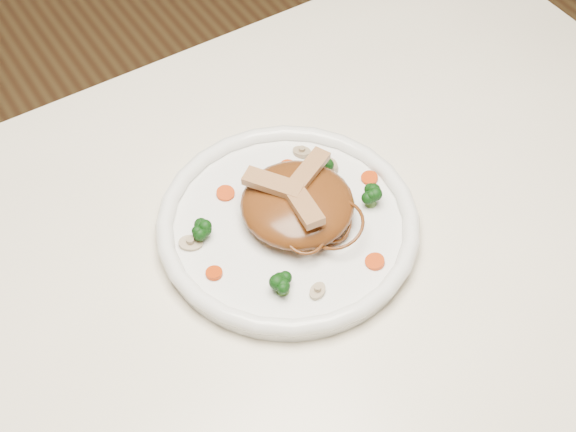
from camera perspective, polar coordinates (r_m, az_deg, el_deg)
table at (r=1.00m, az=-0.36°, el=-7.47°), size 1.20×0.80×0.75m
plate at (r=0.95m, az=0.00°, el=-0.84°), size 0.38×0.38×0.02m
noodle_mound at (r=0.93m, az=0.65°, el=0.84°), size 0.16×0.16×0.04m
chicken_a at (r=0.93m, az=1.51°, el=3.28°), size 0.07×0.05×0.01m
chicken_b at (r=0.92m, az=-1.05°, el=2.24°), size 0.06×0.07×0.01m
chicken_c at (r=0.90m, az=0.98°, el=0.88°), size 0.03×0.07×0.01m
broccoli_0 at (r=0.98m, az=2.49°, el=3.25°), size 0.03×0.03×0.03m
broccoli_1 at (r=0.92m, az=-6.19°, el=-0.93°), size 0.03×0.03×0.03m
broccoli_2 at (r=0.87m, az=-0.35°, el=-4.74°), size 0.03×0.03×0.03m
broccoli_3 at (r=0.95m, az=5.81°, el=1.50°), size 0.03×0.03×0.03m
carrot_0 at (r=0.99m, az=0.00°, el=3.42°), size 0.02×0.02×0.00m
carrot_1 at (r=0.90m, az=-5.13°, el=-3.95°), size 0.02×0.02×0.00m
carrot_2 at (r=0.99m, az=5.65°, el=2.63°), size 0.02×0.02×0.00m
carrot_3 at (r=0.97m, az=-4.34°, el=1.56°), size 0.02×0.02×0.00m
carrot_4 at (r=0.91m, az=6.02°, el=-3.16°), size 0.02×0.02×0.00m
mushroom_0 at (r=0.88m, az=2.05°, el=-5.22°), size 0.03×0.03×0.01m
mushroom_1 at (r=0.99m, az=2.86°, el=3.49°), size 0.03×0.03×0.01m
mushroom_2 at (r=0.92m, az=-6.75°, el=-1.90°), size 0.04×0.04×0.01m
mushroom_3 at (r=1.01m, az=0.97°, el=4.44°), size 0.03×0.03×0.01m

